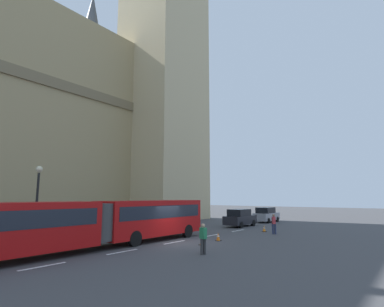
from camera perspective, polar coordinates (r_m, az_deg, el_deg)
name	(u,v)px	position (r m, az deg, el deg)	size (l,w,h in m)	color
ground_plane	(175,242)	(21.87, -3.22, -16.69)	(160.00, 160.00, 0.00)	#424244
lane_centre_marking	(151,247)	(20.12, -7.96, -17.34)	(25.20, 0.16, 0.01)	silver
articulated_bus	(96,220)	(19.66, -18.04, -12.12)	(18.57, 2.54, 2.90)	#B20F0F
sedan_lead	(240,218)	(33.20, 9.25, -12.15)	(4.40, 1.86, 1.85)	black
sedan_trailing	(266,215)	(39.48, 14.13, -11.38)	(4.40, 1.86, 1.85)	gray
traffic_cone_west	(202,241)	(20.58, 1.96, -16.43)	(0.36, 0.36, 0.58)	black
traffic_cone_middle	(218,237)	(22.53, 5.08, -15.70)	(0.36, 0.36, 0.58)	black
traffic_cone_east	(264,229)	(28.86, 13.74, -13.87)	(0.36, 0.36, 0.58)	black
street_lamp	(37,199)	(22.75, -27.71, -7.71)	(0.44, 0.44, 5.27)	black
pedestrian_near_cones	(203,238)	(17.19, 2.17, -15.91)	(0.35, 0.45, 1.69)	#333333
pedestrian_by_kerb	(274,223)	(27.20, 15.50, -12.83)	(0.47, 0.43, 1.69)	#262D4C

